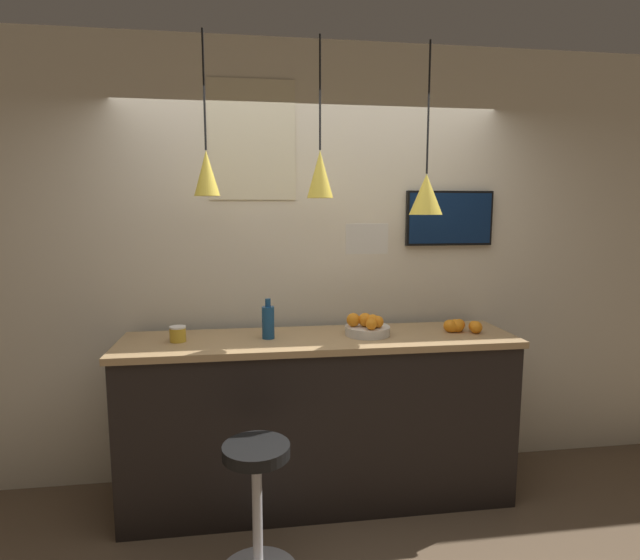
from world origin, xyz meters
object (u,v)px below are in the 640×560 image
at_px(juice_bottle, 268,322).
at_px(mounted_tv, 449,218).
at_px(fruit_bowl, 367,327).
at_px(bar_stool, 257,494).
at_px(spread_jar, 178,334).

distance_m(juice_bottle, mounted_tv, 1.44).
bearing_deg(mounted_tv, juice_bottle, -164.68).
bearing_deg(fruit_bowl, mounted_tv, 28.60).
bearing_deg(juice_bottle, bar_stool, -97.90).
bearing_deg(juice_bottle, mounted_tv, 15.32).
relative_size(spread_jar, mounted_tv, 0.16).
bearing_deg(fruit_bowl, juice_bottle, 178.90).
height_order(fruit_bowl, mounted_tv, mounted_tv).
bearing_deg(fruit_bowl, bar_stool, -137.57).
bearing_deg(spread_jar, fruit_bowl, -0.59).
bearing_deg(bar_stool, fruit_bowl, 42.43).
height_order(bar_stool, mounted_tv, mounted_tv).
distance_m(fruit_bowl, spread_jar, 1.14).
bearing_deg(bar_stool, mounted_tv, 36.32).
height_order(bar_stool, juice_bottle, juice_bottle).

